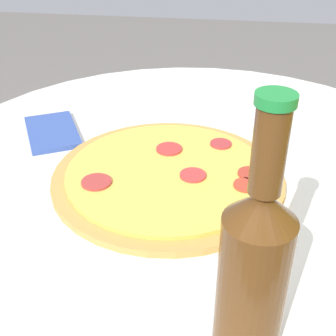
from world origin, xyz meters
TOP-DOWN VIEW (x-y plane):
  - table at (0.00, 0.00)m, footprint 0.86×0.86m
  - pizza at (0.05, -0.04)m, footprint 0.33×0.33m
  - beer_bottle at (0.31, 0.07)m, footprint 0.06×0.06m
  - napkin at (-0.07, -0.25)m, footprint 0.15×0.13m

SIDE VIEW (x-z plane):
  - table at x=0.00m, z-range 0.20..0.98m
  - napkin at x=-0.07m, z-range 0.78..0.79m
  - pizza at x=0.05m, z-range 0.78..0.80m
  - beer_bottle at x=0.31m, z-range 0.75..1.00m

